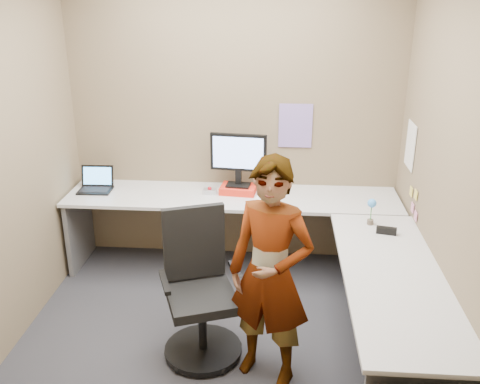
# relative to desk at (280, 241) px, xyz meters

# --- Properties ---
(ground) EXTENTS (3.00, 3.00, 0.00)m
(ground) POSITION_rel_desk_xyz_m (-0.44, -0.39, -0.59)
(ground) COLOR #27262B
(ground) RESTS_ON ground
(wall_back) EXTENTS (3.00, 0.00, 3.00)m
(wall_back) POSITION_rel_desk_xyz_m (-0.44, 0.91, 0.76)
(wall_back) COLOR brown
(wall_back) RESTS_ON ground
(wall_right) EXTENTS (0.00, 2.70, 2.70)m
(wall_right) POSITION_rel_desk_xyz_m (1.06, -0.39, 0.76)
(wall_right) COLOR brown
(wall_right) RESTS_ON ground
(wall_left) EXTENTS (0.00, 2.70, 2.70)m
(wall_left) POSITION_rel_desk_xyz_m (-1.94, -0.39, 0.76)
(wall_left) COLOR brown
(wall_left) RESTS_ON ground
(desk) EXTENTS (2.98, 2.58, 0.73)m
(desk) POSITION_rel_desk_xyz_m (0.00, 0.00, 0.00)
(desk) COLOR silver
(desk) RESTS_ON ground
(paper_ream) EXTENTS (0.34, 0.26, 0.06)m
(paper_ream) POSITION_rel_desk_xyz_m (-0.39, 0.67, 0.17)
(paper_ream) COLOR red
(paper_ream) RESTS_ON desk
(monitor) EXTENTS (0.50, 0.17, 0.48)m
(monitor) POSITION_rel_desk_xyz_m (-0.39, 0.69, 0.49)
(monitor) COLOR black
(monitor) RESTS_ON paper_ream
(laptop) EXTENTS (0.30, 0.25, 0.21)m
(laptop) POSITION_rel_desk_xyz_m (-1.69, 0.64, 0.20)
(laptop) COLOR black
(laptop) RESTS_ON desk
(trackball_mouse) EXTENTS (0.12, 0.08, 0.07)m
(trackball_mouse) POSITION_rel_desk_xyz_m (-0.64, 0.62, 0.17)
(trackball_mouse) COLOR #B7B7BC
(trackball_mouse) RESTS_ON desk
(origami) EXTENTS (0.10, 0.10, 0.06)m
(origami) POSITION_rel_desk_xyz_m (-0.19, 0.53, 0.17)
(origami) COLOR white
(origami) RESTS_ON desk
(stapler) EXTENTS (0.16, 0.07, 0.05)m
(stapler) POSITION_rel_desk_xyz_m (0.80, -0.10, 0.17)
(stapler) COLOR black
(stapler) RESTS_ON desk
(flower) EXTENTS (0.07, 0.07, 0.22)m
(flower) POSITION_rel_desk_xyz_m (0.70, 0.06, 0.28)
(flower) COLOR brown
(flower) RESTS_ON desk
(calendar_purple) EXTENTS (0.30, 0.01, 0.40)m
(calendar_purple) POSITION_rel_desk_xyz_m (0.11, 0.90, 0.71)
(calendar_purple) COLOR #846BB7
(calendar_purple) RESTS_ON wall_back
(calendar_white) EXTENTS (0.01, 0.28, 0.38)m
(calendar_white) POSITION_rel_desk_xyz_m (1.05, 0.51, 0.66)
(calendar_white) COLOR white
(calendar_white) RESTS_ON wall_right
(sticky_note_a) EXTENTS (0.01, 0.07, 0.07)m
(sticky_note_a) POSITION_rel_desk_xyz_m (1.05, 0.16, 0.36)
(sticky_note_a) COLOR #F2E059
(sticky_note_a) RESTS_ON wall_right
(sticky_note_b) EXTENTS (0.01, 0.07, 0.07)m
(sticky_note_b) POSITION_rel_desk_xyz_m (1.05, 0.21, 0.23)
(sticky_note_b) COLOR pink
(sticky_note_b) RESTS_ON wall_right
(sticky_note_c) EXTENTS (0.01, 0.07, 0.07)m
(sticky_note_c) POSITION_rel_desk_xyz_m (1.05, 0.09, 0.21)
(sticky_note_c) COLOR pink
(sticky_note_c) RESTS_ON wall_right
(sticky_note_d) EXTENTS (0.01, 0.07, 0.07)m
(sticky_note_d) POSITION_rel_desk_xyz_m (1.05, 0.31, 0.33)
(sticky_note_d) COLOR #F2E059
(sticky_note_d) RESTS_ON wall_right
(office_chair) EXTENTS (0.61, 0.60, 1.05)m
(office_chair) POSITION_rel_desk_xyz_m (-0.55, -0.62, -0.16)
(office_chair) COLOR black
(office_chair) RESTS_ON ground
(person) EXTENTS (0.66, 0.55, 1.55)m
(person) POSITION_rel_desk_xyz_m (-0.06, -0.85, 0.18)
(person) COLOR #999399
(person) RESTS_ON ground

